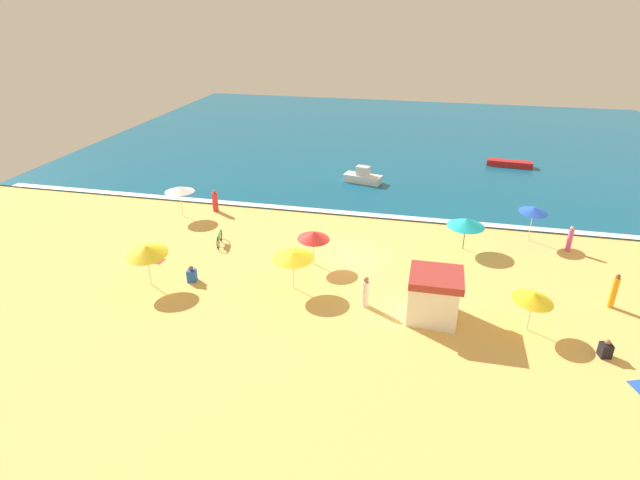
# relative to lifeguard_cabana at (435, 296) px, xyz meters

# --- Properties ---
(ground_plane) EXTENTS (60.00, 60.00, 0.00)m
(ground_plane) POSITION_rel_lifeguard_cabana_xyz_m (-4.93, 5.48, -1.21)
(ground_plane) COLOR #EDBC60
(ocean_water) EXTENTS (60.00, 44.00, 0.10)m
(ocean_water) POSITION_rel_lifeguard_cabana_xyz_m (-4.93, 33.48, -1.16)
(ocean_water) COLOR #0F567A
(ocean_water) RESTS_ON ground_plane
(wave_breaker_foam) EXTENTS (57.00, 0.70, 0.01)m
(wave_breaker_foam) POSITION_rel_lifeguard_cabana_xyz_m (-4.93, 11.78, -1.10)
(wave_breaker_foam) COLOR white
(wave_breaker_foam) RESTS_ON ocean_water
(lifeguard_cabana) EXTENTS (2.45, 2.40, 2.36)m
(lifeguard_cabana) POSITION_rel_lifeguard_cabana_xyz_m (0.00, 0.00, 0.00)
(lifeguard_cabana) COLOR white
(lifeguard_cabana) RESTS_ON ground_plane
(beach_umbrella_0) EXTENTS (2.33, 2.34, 2.02)m
(beach_umbrella_0) POSITION_rel_lifeguard_cabana_xyz_m (1.60, 7.92, 0.54)
(beach_umbrella_0) COLOR #4C3823
(beach_umbrella_0) RESTS_ON ground_plane
(beach_umbrella_1) EXTENTS (2.60, 2.60, 2.08)m
(beach_umbrella_1) POSITION_rel_lifeguard_cabana_xyz_m (-6.78, 4.03, 0.59)
(beach_umbrella_1) COLOR silver
(beach_umbrella_1) RESTS_ON ground_plane
(beach_umbrella_2) EXTENTS (2.59, 2.62, 2.40)m
(beach_umbrella_2) POSITION_rel_lifeguard_cabana_xyz_m (-14.68, -0.13, 0.84)
(beach_umbrella_2) COLOR silver
(beach_umbrella_2) RESTS_ON ground_plane
(beach_umbrella_3) EXTENTS (2.41, 2.41, 2.29)m
(beach_umbrella_3) POSITION_rel_lifeguard_cabana_xyz_m (5.62, 10.03, 0.85)
(beach_umbrella_3) COLOR silver
(beach_umbrella_3) RESTS_ON ground_plane
(beach_umbrella_4) EXTENTS (2.18, 2.19, 2.16)m
(beach_umbrella_4) POSITION_rel_lifeguard_cabana_xyz_m (-17.37, 8.99, 0.75)
(beach_umbrella_4) COLOR silver
(beach_umbrella_4) RESTS_ON ground_plane
(beach_umbrella_5) EXTENTS (2.80, 2.81, 2.14)m
(beach_umbrella_5) POSITION_rel_lifeguard_cabana_xyz_m (-7.19, 1.20, 0.71)
(beach_umbrella_5) COLOR silver
(beach_umbrella_5) RESTS_ON ground_plane
(beach_umbrella_6) EXTENTS (2.42, 2.40, 2.05)m
(beach_umbrella_6) POSITION_rel_lifeguard_cabana_xyz_m (4.28, -0.06, 0.55)
(beach_umbrella_6) COLOR silver
(beach_umbrella_6) RESTS_ON ground_plane
(parked_bicycle) EXTENTS (0.50, 1.78, 0.76)m
(parked_bicycle) POSITION_rel_lifeguard_cabana_xyz_m (-13.06, 5.30, -0.82)
(parked_bicycle) COLOR black
(parked_bicycle) RESTS_ON ground_plane
(beachgoer_0) EXTENTS (0.45, 0.45, 1.58)m
(beachgoer_0) POSITION_rel_lifeguard_cabana_xyz_m (-15.45, 10.30, -0.48)
(beachgoer_0) COLOR red
(beachgoer_0) RESTS_ON ground_plane
(beachgoer_1) EXTENTS (0.46, 0.46, 1.62)m
(beachgoer_1) POSITION_rel_lifeguard_cabana_xyz_m (-3.28, 0.31, -0.44)
(beachgoer_1) COLOR white
(beachgoer_1) RESTS_ON ground_plane
(beachgoer_2) EXTENTS (0.54, 0.54, 0.90)m
(beachgoer_2) POSITION_rel_lifeguard_cabana_xyz_m (-12.71, 0.70, -0.83)
(beachgoer_2) COLOR blue
(beachgoer_2) RESTS_ON ground_plane
(beachgoer_3) EXTENTS (0.37, 0.37, 1.60)m
(beachgoer_3) POSITION_rel_lifeguard_cabana_xyz_m (7.74, 9.04, -0.44)
(beachgoer_3) COLOR #D84CA5
(beachgoer_3) RESTS_ON ground_plane
(beachgoer_4) EXTENTS (0.38, 0.38, 1.83)m
(beachgoer_4) POSITION_rel_lifeguard_cabana_xyz_m (8.53, 2.88, -0.33)
(beachgoer_4) COLOR orange
(beachgoer_4) RESTS_ON ground_plane
(beachgoer_5) EXTENTS (0.53, 0.53, 0.86)m
(beachgoer_5) POSITION_rel_lifeguard_cabana_xyz_m (7.23, -1.39, -0.85)
(beachgoer_5) COLOR black
(beachgoer_5) RESTS_ON ground_plane
(beach_towel_0) EXTENTS (1.78, 0.74, 0.01)m
(beach_towel_0) POSITION_rel_lifeguard_cabana_xyz_m (-16.23, 2.38, -1.20)
(beach_towel_0) COLOR red
(beach_towel_0) RESTS_ON ground_plane
(small_boat_0) EXTENTS (3.96, 1.30, 0.50)m
(small_boat_0) POSITION_rel_lifeguard_cabana_xyz_m (6.02, 25.75, -0.85)
(small_boat_0) COLOR red
(small_boat_0) RESTS_ON ocean_water
(small_boat_1) EXTENTS (3.19, 1.77, 1.35)m
(small_boat_1) POSITION_rel_lifeguard_cabana_xyz_m (-6.12, 18.52, -0.66)
(small_boat_1) COLOR white
(small_boat_1) RESTS_ON ocean_water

